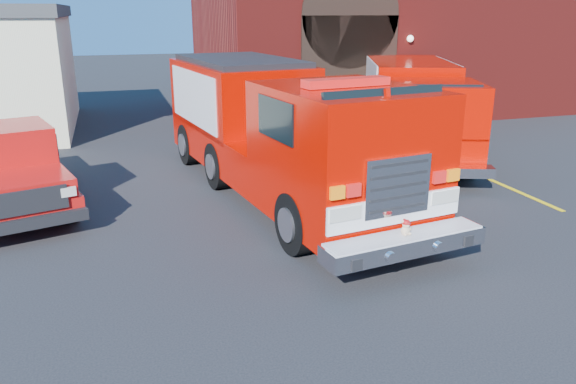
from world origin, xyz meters
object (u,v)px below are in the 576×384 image
object	(u,v)px
fire_engine	(277,129)
secondary_truck	(414,105)
pickup_truck	(5,167)
fire_station	(378,8)

from	to	relation	value
fire_engine	secondary_truck	xyz separation A→B (m)	(5.15, 2.82, -0.13)
fire_engine	pickup_truck	xyz separation A→B (m)	(-5.95, 1.02, -0.70)
pickup_truck	secondary_truck	bearing A→B (deg)	9.19
fire_engine	fire_station	bearing A→B (deg)	54.75
secondary_truck	fire_station	bearing A→B (deg)	71.33
fire_station	fire_engine	distance (m)	14.19
fire_station	pickup_truck	distance (m)	17.73
fire_engine	secondary_truck	world-z (taller)	fire_engine
pickup_truck	secondary_truck	xyz separation A→B (m)	(11.09, 1.79, 0.57)
fire_station	pickup_truck	world-z (taller)	fire_station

